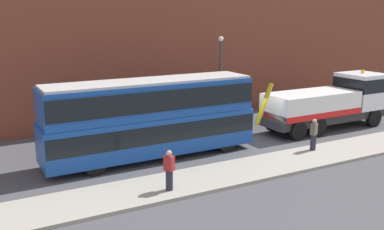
{
  "coord_description": "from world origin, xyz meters",
  "views": [
    {
      "loc": [
        -14.62,
        -19.61,
        7.15
      ],
      "look_at": [
        -4.2,
        -0.17,
        2.0
      ],
      "focal_mm": 39.7,
      "sensor_mm": 36.0,
      "label": 1
    }
  ],
  "objects_px": {
    "double_decker_bus": "(151,116)",
    "street_lamp": "(220,71)",
    "pedestrian_bystander": "(314,135)",
    "recovery_tow_truck": "(331,102)",
    "pedestrian_onlooker": "(169,171)"
  },
  "relations": [
    {
      "from": "double_decker_bus",
      "to": "street_lamp",
      "type": "bearing_deg",
      "value": 34.92
    },
    {
      "from": "pedestrian_bystander",
      "to": "recovery_tow_truck",
      "type": "bearing_deg",
      "value": -76.74
    },
    {
      "from": "pedestrian_onlooker",
      "to": "street_lamp",
      "type": "bearing_deg",
      "value": 18.33
    },
    {
      "from": "recovery_tow_truck",
      "to": "street_lamp",
      "type": "height_order",
      "value": "street_lamp"
    },
    {
      "from": "double_decker_bus",
      "to": "street_lamp",
      "type": "height_order",
      "value": "street_lamp"
    },
    {
      "from": "recovery_tow_truck",
      "to": "double_decker_bus",
      "type": "distance_m",
      "value": 12.61
    },
    {
      "from": "double_decker_bus",
      "to": "pedestrian_onlooker",
      "type": "height_order",
      "value": "double_decker_bus"
    },
    {
      "from": "pedestrian_onlooker",
      "to": "pedestrian_bystander",
      "type": "relative_size",
      "value": 1.0
    },
    {
      "from": "pedestrian_onlooker",
      "to": "pedestrian_bystander",
      "type": "bearing_deg",
      "value": -22.92
    },
    {
      "from": "recovery_tow_truck",
      "to": "pedestrian_bystander",
      "type": "relative_size",
      "value": 5.94
    },
    {
      "from": "double_decker_bus",
      "to": "pedestrian_onlooker",
      "type": "xyz_separation_m",
      "value": [
        -1.15,
        -4.58,
        -1.25
      ]
    },
    {
      "from": "pedestrian_bystander",
      "to": "street_lamp",
      "type": "height_order",
      "value": "street_lamp"
    },
    {
      "from": "double_decker_bus",
      "to": "pedestrian_onlooker",
      "type": "distance_m",
      "value": 4.88
    },
    {
      "from": "double_decker_bus",
      "to": "pedestrian_bystander",
      "type": "xyz_separation_m",
      "value": [
        7.93,
        -3.34,
        -1.25
      ]
    },
    {
      "from": "pedestrian_onlooker",
      "to": "recovery_tow_truck",
      "type": "bearing_deg",
      "value": -12.27
    }
  ]
}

